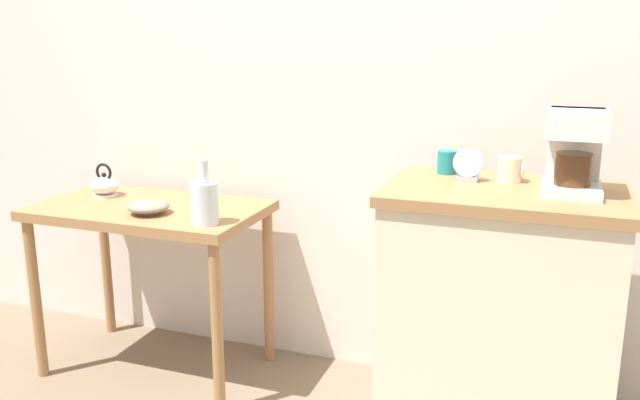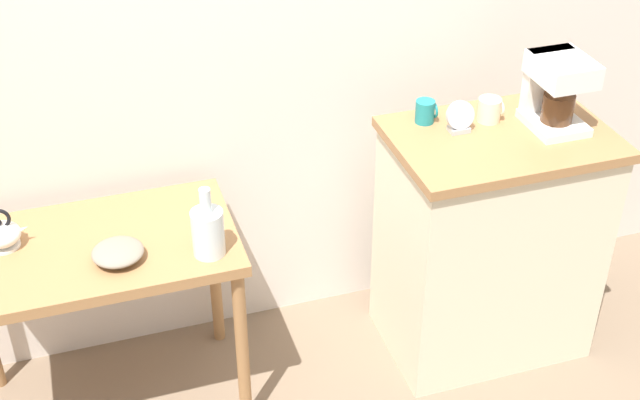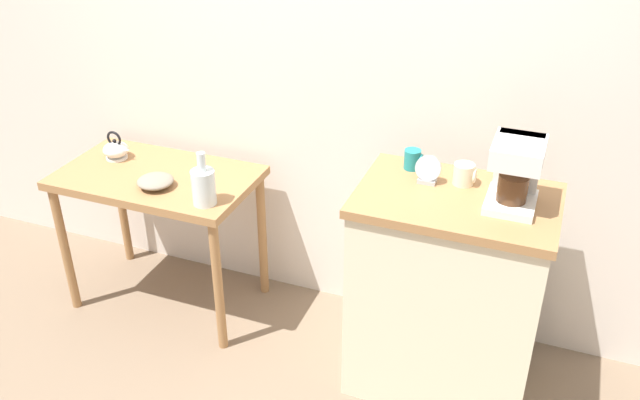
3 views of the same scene
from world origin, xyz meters
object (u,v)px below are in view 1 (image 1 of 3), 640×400
teakettle (105,185)px  mug_dark_teal (448,162)px  glass_carafe_vase (205,202)px  mug_small_cream (510,169)px  coffee_maker (575,148)px  bowl_stoneware (148,206)px  table_clock (468,166)px

teakettle → mug_dark_teal: mug_dark_teal is taller
glass_carafe_vase → mug_small_cream: mug_small_cream is taller
coffee_maker → mug_small_cream: coffee_maker is taller
bowl_stoneware → teakettle: size_ratio=1.10×
bowl_stoneware → table_clock: bearing=5.0°
table_clock → bowl_stoneware: bearing=-175.0°
coffee_maker → table_clock: (-0.33, 0.05, -0.09)m
mug_dark_teal → mug_small_cream: bearing=-15.0°
bowl_stoneware → teakettle: bearing=151.6°
teakettle → table_clock: bearing=-2.9°
bowl_stoneware → mug_small_cream: (1.34, 0.15, 0.21)m
bowl_stoneware → mug_small_cream: bearing=6.2°
bowl_stoneware → teakettle: (-0.34, 0.19, 0.02)m
glass_carafe_vase → table_clock: bearing=9.6°
coffee_maker → table_clock: size_ratio=2.27×
glass_carafe_vase → bowl_stoneware: bearing=169.9°
bowl_stoneware → coffee_maker: coffee_maker is taller
mug_dark_teal → mug_small_cream: mug_small_cream is taller
mug_small_cream → bowl_stoneware: bearing=-173.8°
glass_carafe_vase → table_clock: 0.96m
glass_carafe_vase → coffee_maker: coffee_maker is taller
mug_dark_teal → table_clock: table_clock is taller
teakettle → mug_small_cream: 1.70m
coffee_maker → glass_carafe_vase: bearing=-175.1°
bowl_stoneware → teakettle: 0.39m
table_clock → mug_small_cream: bearing=16.5°
teakettle → table_clock: size_ratio=1.31×
teakettle → mug_dark_teal: bearing=0.8°
mug_dark_teal → teakettle: bearing=-179.2°
mug_small_cream → table_clock: (-0.14, -0.04, 0.01)m
mug_dark_teal → table_clock: 0.13m
bowl_stoneware → mug_small_cream: 1.37m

